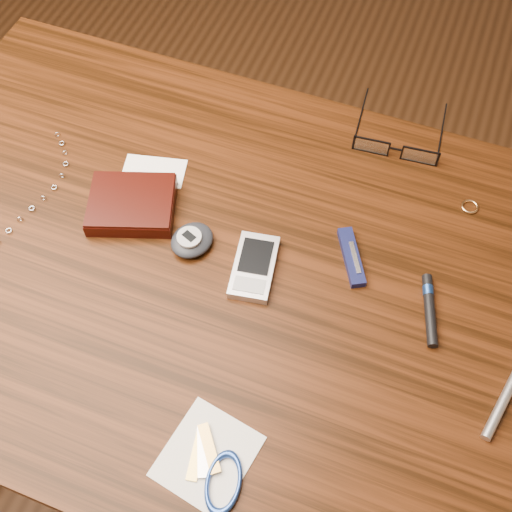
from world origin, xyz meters
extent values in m
plane|color=#472814|center=(0.00, 0.00, 0.00)|extent=(3.80, 3.80, 0.00)
cube|color=#341708|center=(0.00, 0.00, 0.73)|extent=(1.00, 0.70, 0.03)
cylinder|color=#4C2814|center=(-0.45, 0.30, 0.36)|extent=(0.05, 0.05, 0.71)
cylinder|color=#4C2814|center=(0.45, 0.30, 0.36)|extent=(0.05, 0.05, 0.71)
cube|color=black|center=(-0.13, 0.04, 0.76)|extent=(0.14, 0.13, 0.02)
cube|color=black|center=(-0.13, 0.04, 0.77)|extent=(0.14, 0.13, 0.00)
cube|color=white|center=(-0.13, 0.12, 0.75)|extent=(0.10, 0.07, 0.00)
cube|color=black|center=(0.16, 0.27, 0.76)|extent=(0.05, 0.01, 0.03)
cube|color=white|center=(0.16, 0.27, 0.76)|extent=(0.05, 0.01, 0.02)
cylinder|color=black|center=(0.13, 0.33, 0.75)|extent=(0.01, 0.13, 0.00)
cube|color=black|center=(0.23, 0.27, 0.76)|extent=(0.05, 0.01, 0.03)
cube|color=white|center=(0.23, 0.27, 0.76)|extent=(0.05, 0.01, 0.02)
cylinder|color=black|center=(0.26, 0.34, 0.75)|extent=(0.01, 0.13, 0.00)
cube|color=black|center=(0.20, 0.27, 0.77)|extent=(0.02, 0.00, 0.00)
torus|color=#EAB170|center=(0.32, 0.22, 0.75)|extent=(0.03, 0.03, 0.00)
torus|color=silver|center=(-0.27, -0.05, 0.75)|extent=(0.01, 0.01, 0.00)
torus|color=silver|center=(-0.27, -0.03, 0.75)|extent=(0.01, 0.01, 0.01)
torus|color=silver|center=(-0.26, -0.01, 0.75)|extent=(0.01, 0.01, 0.00)
torus|color=silver|center=(-0.25, 0.01, 0.75)|extent=(0.01, 0.00, 0.01)
torus|color=silver|center=(-0.25, 0.04, 0.75)|extent=(0.01, 0.01, 0.00)
torus|color=silver|center=(-0.25, 0.06, 0.75)|extent=(0.01, 0.00, 0.01)
torus|color=silver|center=(-0.26, 0.08, 0.75)|extent=(0.01, 0.01, 0.00)
torus|color=silver|center=(-0.27, 0.10, 0.75)|extent=(0.01, 0.01, 0.01)
torus|color=silver|center=(-0.28, 0.11, 0.75)|extent=(0.01, 0.01, 0.00)
torus|color=silver|center=(-0.30, 0.13, 0.75)|extent=(0.01, 0.01, 0.01)
cube|color=#B1B1B6|center=(0.07, 0.01, 0.76)|extent=(0.07, 0.11, 0.01)
cube|color=black|center=(0.07, 0.02, 0.76)|extent=(0.05, 0.06, 0.00)
cube|color=#979B9E|center=(0.08, -0.02, 0.76)|extent=(0.04, 0.03, 0.00)
ellipsoid|color=black|center=(-0.02, 0.02, 0.76)|extent=(0.07, 0.08, 0.02)
cylinder|color=#A1A4A8|center=(-0.02, 0.02, 0.77)|extent=(0.03, 0.03, 0.00)
cube|color=black|center=(-0.02, 0.02, 0.77)|extent=(0.02, 0.02, 0.00)
cube|color=white|center=(0.11, -0.24, 0.75)|extent=(0.11, 0.12, 0.00)
torus|color=#204094|center=(0.14, -0.26, 0.76)|extent=(0.07, 0.07, 0.01)
cube|color=olive|center=(0.10, -0.24, 0.75)|extent=(0.02, 0.06, 0.00)
cube|color=silver|center=(0.10, -0.24, 0.75)|extent=(0.04, 0.06, 0.00)
cube|color=olive|center=(0.11, -0.23, 0.76)|extent=(0.05, 0.05, 0.00)
cube|color=#0F133D|center=(0.19, 0.07, 0.76)|extent=(0.06, 0.09, 0.01)
cube|color=silver|center=(0.19, 0.07, 0.76)|extent=(0.03, 0.05, 0.00)
cylinder|color=#B4B3B8|center=(0.42, -0.03, 0.76)|extent=(0.05, 0.15, 0.01)
cylinder|color=black|center=(0.31, 0.03, 0.76)|extent=(0.04, 0.10, 0.01)
cylinder|color=#204697|center=(0.30, 0.06, 0.76)|extent=(0.02, 0.02, 0.01)
camera|label=1|loc=(0.23, -0.40, 1.49)|focal=45.00mm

